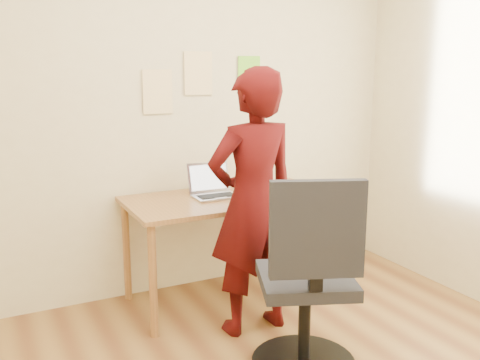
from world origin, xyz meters
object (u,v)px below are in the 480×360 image
phone (269,199)px  person (253,203)px  laptop (213,189)px  desk (229,209)px  office_chair (308,291)px

phone → person: bearing=-171.6°
laptop → phone: bearing=-42.6°
laptop → desk: bearing=-33.3°
desk → laptop: size_ratio=4.53×
desk → phone: size_ratio=9.49×
desk → phone: bearing=-47.6°
desk → person: size_ratio=0.87×
desk → laptop: 0.18m
desk → person: 0.50m
laptop → office_chair: size_ratio=0.28×
phone → person: size_ratio=0.09×
office_chair → phone: bearing=95.9°
office_chair → person: (-0.02, 0.58, 0.34)m
phone → office_chair: (-0.24, -0.84, -0.28)m
desk → office_chair: bearing=-92.6°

